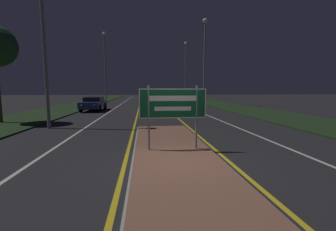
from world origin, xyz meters
name	(u,v)px	position (x,y,z in m)	size (l,w,h in m)	color
ground_plane	(178,164)	(0.00, 0.00, 0.00)	(160.00, 160.00, 0.00)	#232326
median_island	(173,151)	(0.00, 1.23, 0.04)	(2.66, 9.80, 0.10)	#999993
verge_left	(67,108)	(-9.50, 20.00, 0.04)	(5.00, 100.00, 0.08)	#1E3319
verge_right	(231,106)	(9.50, 20.00, 0.04)	(5.00, 100.00, 0.08)	#1E3319
centre_line_yellow_left	(140,105)	(-1.52, 25.00, 0.00)	(0.12, 70.00, 0.01)	gold
centre_line_yellow_right	(162,104)	(1.52, 25.00, 0.00)	(0.12, 70.00, 0.01)	gold
lane_line_white_left	(120,105)	(-4.20, 25.00, 0.00)	(0.12, 70.00, 0.01)	silver
lane_line_white_right	(181,104)	(4.20, 25.00, 0.00)	(0.12, 70.00, 0.01)	silver
edge_line_white_left	(98,105)	(-7.20, 25.00, 0.00)	(0.10, 70.00, 0.01)	silver
edge_line_white_right	(202,104)	(7.20, 25.00, 0.00)	(0.10, 70.00, 0.01)	silver
highway_sign	(173,106)	(0.00, 1.23, 1.58)	(2.23, 0.07, 2.14)	gray
streetlight_left_near	(43,21)	(-6.11, 6.57, 5.64)	(0.50, 0.50, 8.89)	gray
streetlight_left_far	(105,58)	(-6.64, 28.64, 6.73)	(0.55, 0.55, 10.45)	gray
streetlight_right_near	(205,48)	(6.44, 21.18, 7.12)	(0.60, 0.60, 10.55)	gray
streetlight_right_far	(186,62)	(6.46, 33.80, 6.97)	(0.59, 0.59, 10.38)	gray
car_receding_0	(184,105)	(2.53, 13.33, 0.74)	(1.86, 4.15, 1.37)	black
car_receding_1	(167,99)	(2.39, 26.34, 0.77)	(2.02, 4.24, 1.48)	#B7B7BC
car_receding_2	(178,96)	(6.09, 40.28, 0.77)	(1.87, 4.45, 1.48)	navy
car_receding_3	(170,94)	(6.01, 52.96, 0.77)	(1.84, 4.83, 1.45)	#4C514C
car_approaching_0	(94,103)	(-5.92, 16.77, 0.73)	(1.92, 4.75, 1.34)	navy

